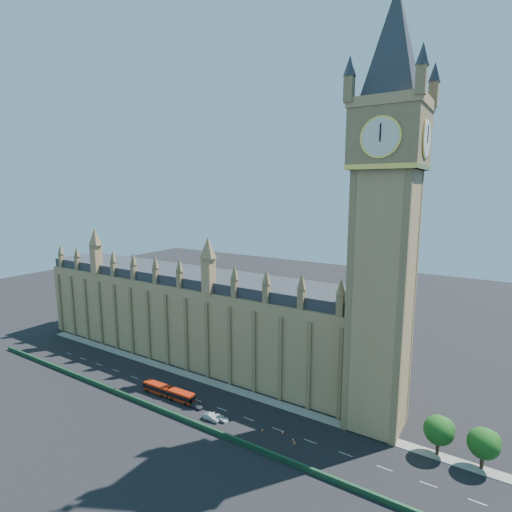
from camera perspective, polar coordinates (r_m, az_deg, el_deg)
The scene contains 15 objects.
ground at distance 108.88m, azimuth -6.69°, elevation -20.34°, with size 400.00×400.00×0.00m, color black.
palace_westminster at distance 133.69m, azimuth -9.25°, elevation -8.12°, with size 120.00×20.00×28.00m.
elizabeth_tower at distance 89.67m, azimuth 18.24°, elevation 9.35°, with size 20.59×20.59×105.00m.
bridge_parapet at distance 102.76m, azimuth -10.10°, elevation -22.01°, with size 160.00×0.60×1.20m, color #1E4C2D.
kerb_north at distance 115.42m, azimuth -3.57°, elevation -18.40°, with size 160.00×3.00×0.16m, color gray.
tree_east_near at distance 96.41m, azimuth 24.82°, elevation -21.59°, with size 6.00×6.00×8.50m.
tree_east_far at distance 96.08m, azimuth 29.92°, elevation -22.12°, with size 6.00×6.00×8.50m.
red_bus at distance 113.12m, azimuth -12.39°, elevation -18.45°, with size 16.23×2.93×2.75m.
car_grey at distance 107.75m, azimuth -8.61°, elevation -20.29°, with size 1.68×4.17×1.42m, color #42444A.
car_silver at distance 102.54m, azimuth -6.46°, elevation -21.89°, with size 1.60×4.60×1.51m, color #A4A6AB.
car_white at distance 102.26m, azimuth -5.17°, elevation -22.04°, with size 1.78×4.39×1.27m, color white.
cone_a at distance 98.26m, azimuth 0.93°, elevation -23.64°, with size 0.55×0.55×0.70m.
cone_b at distance 94.89m, azimuth 5.51°, elevation -25.02°, with size 0.56×0.56×0.73m.
cone_c at distance 95.85m, azimuth 5.32°, elevation -24.65°, with size 0.48×0.48×0.63m.
cone_d at distance 97.76m, azimuth 3.83°, elevation -23.83°, with size 0.63×0.63×0.77m.
Camera 1 is at (60.14, -72.90, 54.07)m, focal length 28.00 mm.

